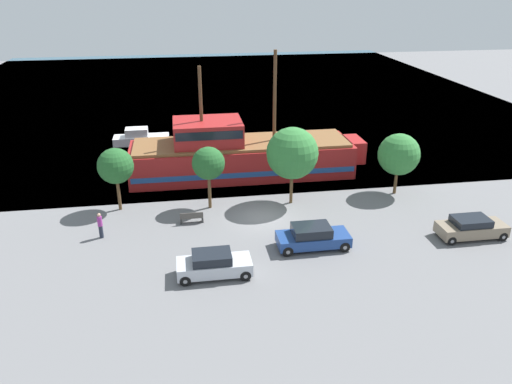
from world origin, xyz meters
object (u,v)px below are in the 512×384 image
Objects in this scene: pirate_ship at (239,154)px; parked_car_curb_rear at (214,264)px; moored_boat_dockside at (140,138)px; parked_car_curb_front at (471,227)px; bench_promenade_east at (192,217)px; fire_hydrant at (326,225)px; parked_car_curb_mid at (313,237)px; pedestrian_walking_near at (100,225)px.

parked_car_curb_rear is (-3.47, -15.86, -1.11)m from pirate_ship.
moored_boat_dockside is 33.32m from parked_car_curb_front.
fire_hydrant is at bearing -15.54° from bench_promenade_east.
parked_car_curb_rear is at bearing -150.80° from fire_hydrant.
moored_boat_dockside reaches higher than fire_hydrant.
parked_car_curb_mid is at bearing -77.32° from pirate_ship.
moored_boat_dockside is at bearing 131.14° from pirate_ship.
fire_hydrant is (8.04, 4.49, -0.34)m from parked_car_curb_rear.
parked_car_curb_front is at bearing -1.65° from parked_car_curb_mid.
pedestrian_walking_near is at bearing 175.10° from fire_hydrant.
moored_boat_dockside is 7.39× the size of fire_hydrant.
parked_car_curb_mid is (-10.80, 0.31, 0.04)m from parked_car_curb_front.
moored_boat_dockside is at bearing 133.40° from parked_car_curb_front.
fire_hydrant is 9.40m from bench_promenade_east.
moored_boat_dockside is (-9.04, 10.35, -1.23)m from pirate_ship.
parked_car_curb_mid is 1.07× the size of parked_car_curb_rear.
fire_hydrant is 0.47× the size of bench_promenade_east.
pirate_ship is 10.03m from bench_promenade_east.
parked_car_curb_front is 24.68m from pedestrian_walking_near.
fire_hydrant is 15.17m from pedestrian_walking_near.
parked_car_curb_front is 9.61m from fire_hydrant.
pedestrian_walking_near reaches higher than parked_car_curb_front.
parked_car_curb_mid is 2.67m from fire_hydrant.
fire_hydrant is at bearing -4.90° from pedestrian_walking_near.
parked_car_curb_mid is (12.09, -23.90, 0.14)m from moored_boat_dockside.
pirate_ship is at bearing 63.12° from bench_promenade_east.
parked_car_curb_front is at bearing -45.01° from pirate_ship.
parked_car_curb_rear is at bearing -160.43° from parked_car_curb_mid.
parked_car_curb_rear is at bearing -102.34° from pirate_ship.
bench_promenade_east is at bearing 11.42° from pedestrian_walking_near.
pirate_ship is at bearing -48.86° from moored_boat_dockside.
pirate_ship is 14.61m from pedestrian_walking_near.
pirate_ship is 12.34m from fire_hydrant.
pedestrian_walking_near is at bearing -136.29° from pirate_ship.
pirate_ship is 12.50× the size of bench_promenade_east.
parked_car_curb_front is at bearing -14.98° from fire_hydrant.
parked_car_curb_rear is at bearing -173.39° from parked_car_curb_front.
parked_car_curb_mid is 2.58× the size of pedestrian_walking_near.
moored_boat_dockside is 1.31× the size of parked_car_curb_rear.
parked_car_curb_mid reaches higher than parked_car_curb_front.
parked_car_curb_front is 19.01m from bench_promenade_east.
moored_boat_dockside is at bearing 122.07° from fire_hydrant.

